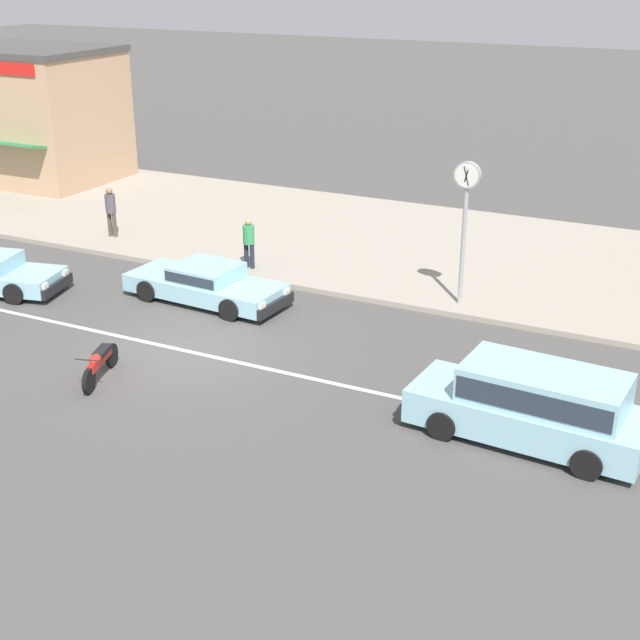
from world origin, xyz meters
name	(u,v)px	position (x,y,z in m)	size (l,w,h in m)	color
ground_plane	(188,351)	(0.00, 0.00, 0.00)	(160.00, 160.00, 0.00)	#4C4947
lane_centre_stripe	(188,351)	(0.00, 0.00, 0.00)	(50.40, 0.14, 0.01)	silver
kerb_strip	(356,239)	(0.00, 9.92, 0.07)	(68.00, 10.00, 0.15)	#9E9384
sedan_pale_blue_0	(206,283)	(-1.44, 3.05, 0.54)	(4.72, 2.04, 1.06)	#93C6D6
minivan_pale_blue_1	(534,403)	(8.50, -0.55, 0.84)	(4.82, 2.07, 1.56)	#93C6D6
motorcycle_0	(100,362)	(-0.90, -2.15, 0.42)	(0.82, 1.88, 0.80)	black
street_clock	(466,198)	(5.00, 5.65, 3.07)	(0.70, 0.22, 3.88)	#9E9EA3
pedestrian_near_clock	(249,240)	(-1.60, 5.65, 1.04)	(0.34, 0.34, 1.53)	#232838
pedestrian_by_shop	(111,208)	(-7.35, 6.40, 1.12)	(0.34, 0.34, 1.66)	#4C4238
shopfront_corner_warung	(30,113)	(-15.60, 11.79, 2.82)	(6.86, 5.79, 5.34)	tan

